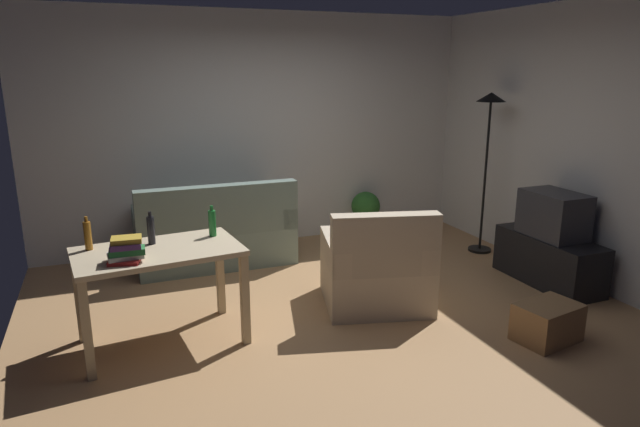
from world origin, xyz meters
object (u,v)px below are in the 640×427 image
storage_box (547,322)px  potted_plant (366,211)px  couch (215,236)px  desk (159,263)px  torchiere_lamp (489,129)px  bottle_green (212,223)px  tv (554,215)px  tv_stand (549,260)px  armchair (377,271)px  bottle_amber (88,235)px  bottle_dark (151,230)px  book_stack (126,250)px

storage_box → potted_plant: bearing=92.0°
couch → desk: bearing=66.1°
torchiere_lamp → bottle_green: 3.35m
tv → tv_stand: bearing=90.0°
armchair → potted_plant: bearing=-98.6°
couch → storage_box: couch is taller
torchiere_lamp → bottle_amber: (-4.15, -0.77, -0.54)m
tv → bottle_dark: 3.72m
potted_plant → torchiere_lamp: bearing=-46.0°
couch → tv: (2.94, -1.77, 0.39)m
desk → bottle_green: (0.45, 0.18, 0.22)m
couch → bottle_dark: bearing=63.2°
bottle_dark → bottle_amber: bearing=177.0°
couch → tv: 3.46m
armchair → bottle_amber: (-2.32, 0.16, 0.55)m
armchair → bottle_green: bottle_green is taller
couch → torchiere_lamp: (2.94, -0.71, 1.10)m
torchiere_lamp → bottle_green: size_ratio=7.24×
desk → storage_box: 3.03m
bottle_dark → tv_stand: bearing=-4.2°
tv → torchiere_lamp: size_ratio=0.33×
torchiere_lamp → tv_stand: bearing=-90.0°
torchiere_lamp → bottle_green: bearing=-166.8°
desk → bottle_dark: (-0.03, 0.15, 0.22)m
armchair → bottle_amber: bearing=10.8°
armchair → book_stack: size_ratio=4.11×
storage_box → bottle_green: (-2.34, 1.25, 0.72)m
bottle_green → storage_box: bearing=-28.0°
bottle_green → book_stack: size_ratio=0.95×
torchiere_lamp → desk: 3.87m
tv_stand → torchiere_lamp: torchiere_lamp is taller
bottle_dark → bottle_green: bearing=4.3°
torchiere_lamp → bottle_dark: size_ratio=7.09×
tv → bottle_green: bottle_green is taller
bottle_amber → couch: bearing=50.8°
potted_plant → storage_box: potted_plant is taller
book_stack → bottle_green: bearing=30.1°
couch → bottle_dark: 1.77m
book_stack → tv: bearing=1.2°
desk → bottle_green: bottle_green is taller
couch → armchair: same height
storage_box → bottle_green: 2.75m
armchair → bottle_dark: bottle_dark is taller
tv_stand → potted_plant: (-0.99, 2.08, 0.09)m
book_stack → bottle_dark: bearing=60.6°
bottle_green → bottle_amber: bearing=-179.3°
couch → tv: same height
desk → armchair: armchair is taller
storage_box → bottle_dark: bottle_dark is taller
storage_box → book_stack: size_ratio=1.82×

